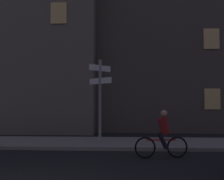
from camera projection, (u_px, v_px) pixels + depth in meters
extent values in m
cube|color=gray|center=(69.00, 143.00, 10.87)|extent=(40.00, 2.60, 0.14)
cylinder|color=gray|center=(100.00, 102.00, 10.16)|extent=(0.12, 0.12, 3.48)
cube|color=white|center=(100.00, 68.00, 10.21)|extent=(0.82, 0.82, 0.24)
cube|color=white|center=(100.00, 81.00, 10.19)|extent=(1.00, 1.00, 0.24)
torus|color=black|center=(145.00, 148.00, 8.30)|extent=(0.72, 0.14, 0.72)
torus|color=black|center=(177.00, 147.00, 8.38)|extent=(0.72, 0.14, 0.72)
cylinder|color=red|center=(161.00, 140.00, 8.35)|extent=(1.00, 0.16, 0.04)
cylinder|color=maroon|center=(164.00, 126.00, 8.37)|extent=(0.48, 0.37, 0.61)
sphere|color=tan|center=(164.00, 113.00, 8.39)|extent=(0.22, 0.22, 0.22)
cylinder|color=black|center=(163.00, 141.00, 8.26)|extent=(0.35, 0.16, 0.55)
cylinder|color=black|center=(162.00, 140.00, 8.44)|extent=(0.35, 0.16, 0.55)
cube|color=#6B6056|center=(17.00, 38.00, 17.54)|extent=(11.81, 7.00, 12.62)
cube|color=#F2C672|center=(59.00, 13.00, 13.86)|extent=(0.90, 0.06, 1.20)
cube|color=#F2C672|center=(84.00, 99.00, 14.63)|extent=(0.90, 0.06, 1.20)
cube|color=#F2C672|center=(212.00, 99.00, 14.30)|extent=(0.90, 0.06, 1.20)
cube|color=#F2C672|center=(211.00, 39.00, 14.43)|extent=(0.90, 0.06, 1.20)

